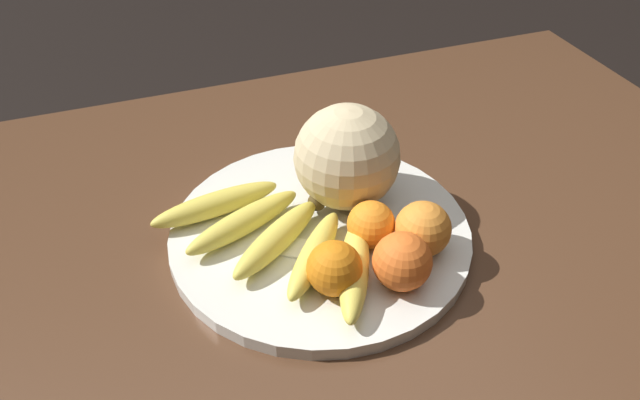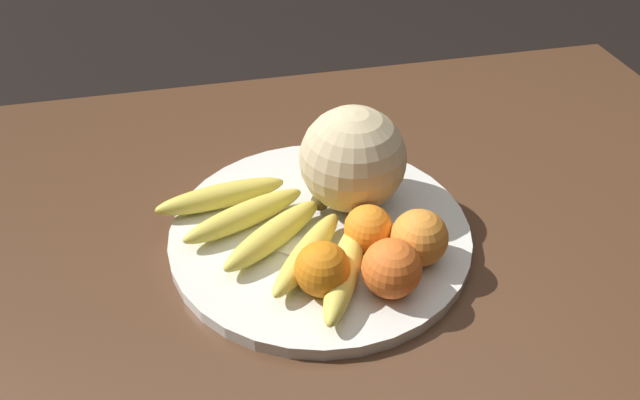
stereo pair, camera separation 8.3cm
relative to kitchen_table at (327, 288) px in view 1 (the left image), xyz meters
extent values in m
cube|color=#4C301E|center=(0.00, 0.00, 0.08)|extent=(1.45, 0.99, 0.04)
cube|color=#4C301E|center=(-0.64, -0.41, -0.31)|extent=(0.07, 0.07, 0.73)
cylinder|color=silver|center=(0.01, -0.01, 0.11)|extent=(0.41, 0.41, 0.02)
torus|color=#1E4C56|center=(0.01, -0.01, 0.11)|extent=(0.41, 0.41, 0.01)
sphere|color=beige|center=(-0.05, -0.06, 0.19)|extent=(0.15, 0.15, 0.15)
sphere|color=#473819|center=(0.00, -0.04, 0.13)|extent=(0.03, 0.03, 0.03)
ellipsoid|color=#DBC64C|center=(0.13, -0.09, 0.13)|extent=(0.19, 0.06, 0.04)
ellipsoid|color=#DBC64C|center=(0.11, -0.04, 0.13)|extent=(0.18, 0.10, 0.04)
ellipsoid|color=#DBC64C|center=(0.08, 0.01, 0.13)|extent=(0.16, 0.13, 0.04)
ellipsoid|color=#DBC64C|center=(0.04, 0.06, 0.13)|extent=(0.13, 0.15, 0.03)
ellipsoid|color=#DBC64C|center=(0.00, 0.10, 0.13)|extent=(0.11, 0.18, 0.04)
sphere|color=orange|center=(-0.05, 0.12, 0.15)|extent=(0.07, 0.07, 0.07)
sphere|color=orange|center=(0.03, 0.10, 0.15)|extent=(0.07, 0.07, 0.07)
sphere|color=orange|center=(-0.10, 0.08, 0.15)|extent=(0.07, 0.07, 0.07)
sphere|color=orange|center=(-0.05, 0.04, 0.15)|extent=(0.06, 0.06, 0.06)
cube|color=white|center=(0.03, 0.04, 0.12)|extent=(0.10, 0.08, 0.00)
camera|label=1|loc=(0.23, 0.60, 0.68)|focal=35.00mm
camera|label=2|loc=(0.15, 0.62, 0.68)|focal=35.00mm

